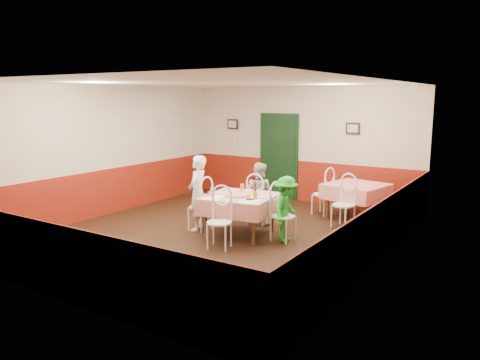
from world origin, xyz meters
The scene contains 39 objects.
floor centered at (0.00, 0.00, 0.00)m, with size 7.00×7.00×0.00m, color black.
ceiling centered at (0.00, 0.00, 2.80)m, with size 7.00×7.00×0.00m, color white.
back_wall centered at (0.00, 3.50, 1.40)m, with size 6.00×0.10×2.80m, color beige.
front_wall centered at (0.00, -3.50, 1.40)m, with size 6.00×0.10×2.80m, color beige.
left_wall centered at (-3.00, 0.00, 1.40)m, with size 0.10×7.00×2.80m, color beige.
right_wall centered at (3.00, 0.00, 1.40)m, with size 0.10×7.00×2.80m, color beige.
wainscot_back centered at (0.00, 3.48, 0.50)m, with size 6.00×0.03×1.00m, color maroon.
wainscot_front centered at (0.00, -3.48, 0.50)m, with size 6.00×0.03×1.00m, color maroon.
wainscot_left centered at (-2.98, 0.00, 0.50)m, with size 0.03×7.00×1.00m, color maroon.
wainscot_right centered at (2.98, 0.00, 0.50)m, with size 0.03×7.00×1.00m, color maroon.
door centered at (-0.60, 3.45, 1.05)m, with size 0.96×0.06×2.10m, color black.
picture_left centered at (-2.00, 3.45, 1.85)m, with size 0.32×0.03×0.26m, color black.
picture_right centered at (1.30, 3.45, 1.85)m, with size 0.32×0.03×0.26m, color black.
thermostat centered at (-1.90, 3.45, 1.50)m, with size 0.10×0.03×0.10m, color white.
main_table centered at (0.35, 0.15, 0.38)m, with size 1.22×1.22×0.77m, color red.
second_table centered at (1.78, 2.45, 0.38)m, with size 1.12×1.12×0.77m, color red.
chair_left centered at (-0.49, 0.03, 0.45)m, with size 0.42×0.42×0.90m, color white, non-canonical shape.
chair_right centered at (1.19, 0.27, 0.45)m, with size 0.42×0.42×0.90m, color white, non-canonical shape.
chair_far centered at (0.23, 0.99, 0.45)m, with size 0.42×0.42×0.90m, color white, non-canonical shape.
chair_near centered at (0.47, -0.69, 0.45)m, with size 0.42×0.42×0.90m, color white, non-canonical shape.
chair_second_a centered at (1.03, 2.45, 0.45)m, with size 0.42×0.42×0.90m, color white, non-canonical shape.
chair_second_b centered at (1.78, 1.70, 0.45)m, with size 0.42×0.42×0.90m, color white, non-canonical shape.
pizza centered at (0.34, 0.10, 0.78)m, with size 0.46×0.46×0.03m, color #B74723.
plate_left centered at (-0.04, 0.09, 0.77)m, with size 0.25×0.25×0.01m, color white.
plate_right centered at (0.78, 0.19, 0.77)m, with size 0.25×0.25×0.01m, color white.
plate_far centered at (0.28, 0.57, 0.77)m, with size 0.25×0.25×0.01m, color white.
glass_a centered at (-0.04, -0.18, 0.83)m, with size 0.07×0.07×0.13m, color #BF7219.
glass_b centered at (0.76, 0.01, 0.83)m, with size 0.07×0.07×0.14m, color #BF7219.
glass_c centered at (0.15, 0.53, 0.83)m, with size 0.08×0.08×0.14m, color #BF7219.
beer_bottle centered at (0.42, 0.57, 0.86)m, with size 0.05×0.05×0.19m, color #381C0A.
shaker_a centered at (0.00, -0.33, 0.81)m, with size 0.04×0.04×0.09m, color silver.
shaker_b centered at (0.07, -0.33, 0.81)m, with size 0.04×0.04×0.09m, color silver.
shaker_c centered at (-0.09, -0.25, 0.81)m, with size 0.04×0.04×0.09m, color #B23319.
menu_left centered at (0.04, -0.27, 0.76)m, with size 0.30×0.40×0.00m, color white.
menu_right centered at (0.77, -0.16, 0.76)m, with size 0.30×0.40×0.00m, color white.
wallet centered at (0.70, -0.09, 0.77)m, with size 0.11×0.09×0.02m, color black.
diner_left centered at (-0.54, 0.02, 0.73)m, with size 0.53×0.35×1.46m, color gray.
diner_far centered at (0.22, 1.04, 0.63)m, with size 0.61×0.48×1.26m, color gray.
diner_right centered at (1.24, 0.27, 0.59)m, with size 0.76×0.44×1.18m, color gray.
Camera 1 is at (4.91, -6.98, 2.54)m, focal length 35.00 mm.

